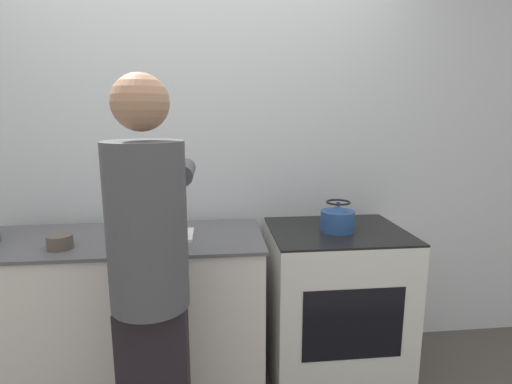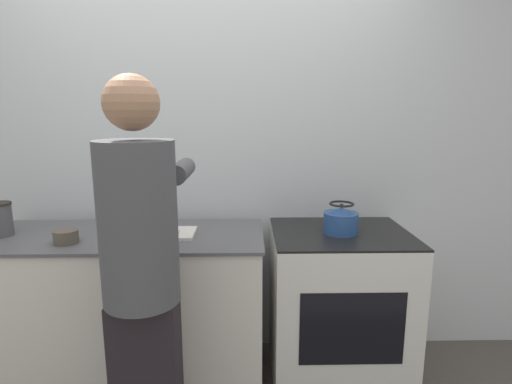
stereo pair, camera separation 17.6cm
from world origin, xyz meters
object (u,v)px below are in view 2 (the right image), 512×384
(knife, at_px, (157,231))
(canister_jar, at_px, (0,219))
(person, at_px, (142,267))
(oven, at_px, (338,306))
(kettle, at_px, (341,220))
(bowl_prep, at_px, (66,237))
(cutting_board, at_px, (162,233))

(knife, xyz_separation_m, canister_jar, (-0.83, 0.00, 0.07))
(person, relative_size, canister_jar, 9.29)
(oven, bearing_deg, canister_jar, -179.09)
(person, xyz_separation_m, canister_jar, (-0.89, 0.55, 0.06))
(knife, distance_m, kettle, 1.01)
(oven, relative_size, bowl_prep, 7.37)
(cutting_board, relative_size, kettle, 1.85)
(oven, height_order, person, person)
(canister_jar, bearing_deg, bowl_prep, -18.17)
(oven, distance_m, bowl_prep, 1.53)
(cutting_board, bearing_deg, canister_jar, 179.53)
(oven, xyz_separation_m, cutting_board, (-0.98, -0.04, 0.46))
(cutting_board, xyz_separation_m, kettle, (0.97, 0.02, 0.06))
(oven, distance_m, cutting_board, 1.08)
(person, relative_size, cutting_board, 4.82)
(person, bearing_deg, canister_jar, 148.56)
(knife, xyz_separation_m, bowl_prep, (-0.43, -0.13, 0.01))
(person, distance_m, kettle, 1.10)
(cutting_board, relative_size, bowl_prep, 2.88)
(oven, height_order, bowl_prep, bowl_prep)
(oven, xyz_separation_m, bowl_prep, (-1.44, -0.16, 0.48))
(cutting_board, bearing_deg, kettle, 0.93)
(knife, bearing_deg, cutting_board, 3.78)
(canister_jar, bearing_deg, cutting_board, -0.47)
(bowl_prep, bearing_deg, kettle, 5.64)
(oven, relative_size, cutting_board, 2.56)
(cutting_board, relative_size, knife, 1.43)
(knife, relative_size, canister_jar, 1.35)
(cutting_board, height_order, kettle, kettle)
(oven, relative_size, kettle, 4.73)
(oven, relative_size, person, 0.53)
(person, xyz_separation_m, knife, (-0.06, 0.54, -0.01))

